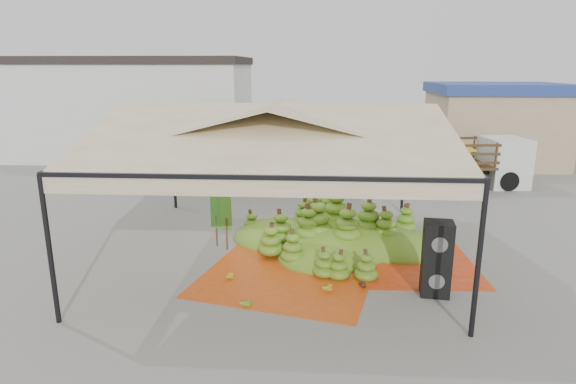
# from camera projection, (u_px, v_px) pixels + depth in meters

# --- Properties ---
(ground) EXTENTS (90.00, 90.00, 0.00)m
(ground) POSITION_uv_depth(u_px,v_px,m) (277.00, 252.00, 13.15)
(ground) COLOR slate
(ground) RESTS_ON ground
(canopy_tent) EXTENTS (8.10, 8.10, 4.00)m
(canopy_tent) POSITION_uv_depth(u_px,v_px,m) (276.00, 131.00, 12.31)
(canopy_tent) COLOR black
(canopy_tent) RESTS_ON ground
(building_white) EXTENTS (14.30, 6.30, 5.40)m
(building_white) POSITION_uv_depth(u_px,v_px,m) (119.00, 107.00, 26.60)
(building_white) COLOR silver
(building_white) RESTS_ON ground
(building_tan) EXTENTS (6.30, 5.30, 4.10)m
(building_tan) POSITION_uv_depth(u_px,v_px,m) (494.00, 124.00, 24.55)
(building_tan) COLOR tan
(building_tan) RESTS_ON ground
(tarp_left) EXTENTS (4.75, 4.61, 0.01)m
(tarp_left) POSITION_uv_depth(u_px,v_px,m) (288.00, 275.00, 11.67)
(tarp_left) COLOR #DE4814
(tarp_left) RESTS_ON ground
(tarp_right) EXTENTS (3.83, 4.01, 0.01)m
(tarp_right) POSITION_uv_depth(u_px,v_px,m) (398.00, 258.00, 12.73)
(tarp_right) COLOR #D74A14
(tarp_right) RESTS_ON ground
(banana_heap) EXTENTS (6.89, 5.97, 1.33)m
(banana_heap) POSITION_uv_depth(u_px,v_px,m) (339.00, 222.00, 13.56)
(banana_heap) COLOR #497B19
(banana_heap) RESTS_ON ground
(hand_yellow_a) EXTENTS (0.61, 0.55, 0.23)m
(hand_yellow_a) POSITION_uv_depth(u_px,v_px,m) (324.00, 285.00, 10.88)
(hand_yellow_a) COLOR gold
(hand_yellow_a) RESTS_ON ground
(hand_yellow_b) EXTENTS (0.48, 0.41, 0.20)m
(hand_yellow_b) POSITION_uv_depth(u_px,v_px,m) (226.00, 275.00, 11.45)
(hand_yellow_b) COLOR gold
(hand_yellow_b) RESTS_ON ground
(hand_red_a) EXTENTS (0.42, 0.35, 0.18)m
(hand_red_a) POSITION_uv_depth(u_px,v_px,m) (359.00, 284.00, 11.01)
(hand_red_a) COLOR #551F13
(hand_red_a) RESTS_ON ground
(hand_red_b) EXTENTS (0.57, 0.52, 0.21)m
(hand_red_b) POSITION_uv_depth(u_px,v_px,m) (366.00, 264.00, 12.04)
(hand_red_b) COLOR #522112
(hand_red_b) RESTS_ON ground
(hand_green) EXTENTS (0.54, 0.51, 0.19)m
(hand_green) POSITION_uv_depth(u_px,v_px,m) (243.00, 300.00, 10.21)
(hand_green) COLOR #3F851B
(hand_green) RESTS_ON ground
(hanging_bunches) EXTENTS (4.74, 0.24, 0.20)m
(hanging_bunches) POSITION_uv_depth(u_px,v_px,m) (350.00, 160.00, 12.15)
(hanging_bunches) COLOR #5A811B
(hanging_bunches) RESTS_ON ground
(speaker_stack) EXTENTS (0.67, 0.60, 1.69)m
(speaker_stack) POSITION_uv_depth(u_px,v_px,m) (437.00, 259.00, 10.49)
(speaker_stack) COLOR black
(speaker_stack) RESTS_ON ground
(banana_leaves) EXTENTS (0.96, 1.36, 3.70)m
(banana_leaves) POSITION_uv_depth(u_px,v_px,m) (223.00, 245.00, 13.67)
(banana_leaves) COLOR #387D21
(banana_leaves) RESTS_ON ground
(vendor) EXTENTS (0.68, 0.55, 1.62)m
(vendor) POSITION_uv_depth(u_px,v_px,m) (323.00, 192.00, 16.19)
(vendor) COLOR gray
(vendor) RESTS_ON ground
(truck_left) EXTENTS (7.39, 4.51, 2.40)m
(truck_left) POSITION_uv_depth(u_px,v_px,m) (254.00, 147.00, 21.02)
(truck_left) COLOR #4A2A18
(truck_left) RESTS_ON ground
(truck_right) EXTENTS (6.10, 2.74, 2.02)m
(truck_right) POSITION_uv_depth(u_px,v_px,m) (460.00, 157.00, 20.04)
(truck_right) COLOR #493018
(truck_right) RESTS_ON ground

